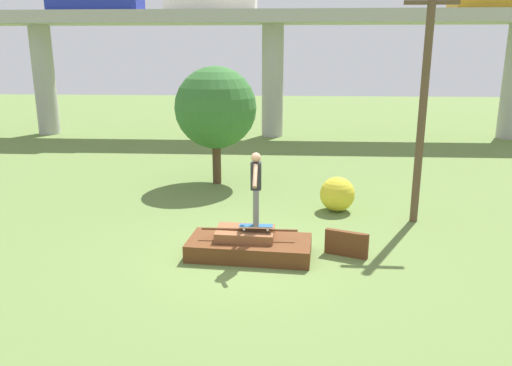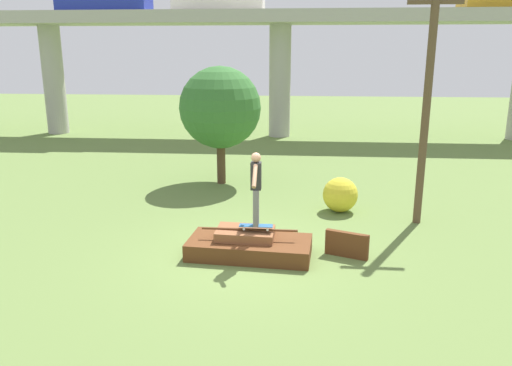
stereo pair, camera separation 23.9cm
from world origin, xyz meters
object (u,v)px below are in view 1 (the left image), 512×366
object	(u,v)px
utility_pole	(423,101)
tree_behind_left	(216,108)
bush_yellow_flowering	(337,194)
car_on_overpass_left	(210,1)
skater	(256,184)
skateboard	(256,226)

from	to	relation	value
utility_pole	tree_behind_left	size ratio (longest dim) A/B	1.56
tree_behind_left	bush_yellow_flowering	world-z (taller)	tree_behind_left
utility_pole	car_on_overpass_left	bearing A→B (deg)	118.20
skater	skateboard	bearing A→B (deg)	0.00
utility_pole	bush_yellow_flowering	distance (m)	3.40
car_on_overpass_left	tree_behind_left	size ratio (longest dim) A/B	1.17
utility_pole	skater	bearing A→B (deg)	-147.08
skateboard	tree_behind_left	xyz separation A→B (m)	(-1.71, 6.15, 1.85)
car_on_overpass_left	bush_yellow_flowering	distance (m)	15.47
skateboard	bush_yellow_flowering	xyz separation A→B (m)	(2.07, 3.36, -0.22)
skater	utility_pole	distance (m)	5.03
bush_yellow_flowering	skater	bearing A→B (deg)	-121.67
utility_pole	bush_yellow_flowering	xyz separation A→B (m)	(-1.95, 0.75, -2.68)
skater	car_on_overpass_left	bearing A→B (deg)	101.61
skateboard	utility_pole	size ratio (longest dim) A/B	0.12
skateboard	tree_behind_left	bearing A→B (deg)	105.55
car_on_overpass_left	utility_pole	bearing A→B (deg)	-61.80
car_on_overpass_left	bush_yellow_flowering	world-z (taller)	car_on_overpass_left
tree_behind_left	bush_yellow_flowering	distance (m)	5.14
car_on_overpass_left	tree_behind_left	distance (m)	11.21
skateboard	skater	distance (m)	0.94
skater	utility_pole	world-z (taller)	utility_pole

